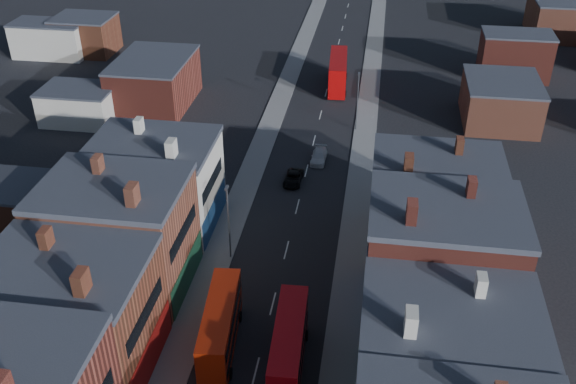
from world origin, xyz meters
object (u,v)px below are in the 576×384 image
(bus_0, at_px, (220,326))
(car_3, at_px, (319,156))
(car_2, at_px, (293,178))
(bus_2, at_px, (338,72))
(bus_1, at_px, (289,346))

(bus_0, distance_m, car_3, 32.84)
(bus_0, height_order, car_2, bus_0)
(car_3, bearing_deg, bus_0, -96.08)
(bus_0, bearing_deg, bus_2, 79.79)
(bus_2, distance_m, car_3, 23.74)
(bus_1, relative_size, car_2, 2.35)
(car_2, bearing_deg, bus_0, -92.42)
(bus_1, relative_size, car_3, 2.28)
(bus_2, bearing_deg, car_3, -94.02)
(car_3, bearing_deg, bus_2, 91.01)
(bus_0, xyz_separation_m, bus_2, (4.76, 56.15, 0.30))
(car_2, height_order, car_3, car_3)
(bus_2, distance_m, car_2, 29.47)
(bus_1, height_order, car_2, bus_1)
(bus_2, height_order, car_2, bus_2)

